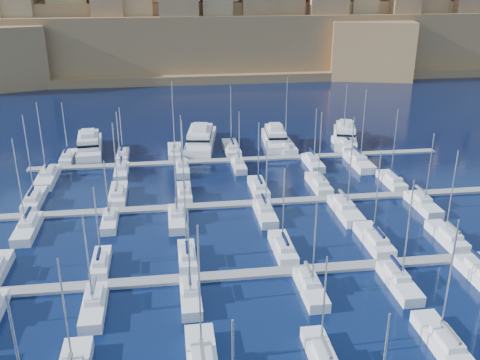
{
  "coord_description": "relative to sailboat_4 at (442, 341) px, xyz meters",
  "views": [
    {
      "loc": [
        -14.59,
        -70.46,
        36.47
      ],
      "look_at": [
        -3.75,
        6.0,
        6.06
      ],
      "focal_mm": 40.0,
      "sensor_mm": 36.0,
      "label": 1
    }
  ],
  "objects": [
    {
      "name": "ground",
      "position": [
        -12.48,
        28.58,
        -0.75
      ],
      "size": [
        600.0,
        600.0,
        0.0
      ],
      "primitive_type": "plane",
      "color": "black",
      "rests_on": "ground"
    },
    {
      "name": "pontoon_mid_near",
      "position": [
        -12.48,
        16.58,
        -0.55
      ],
      "size": [
        84.0,
        2.0,
        0.4
      ],
      "primitive_type": "cube",
      "color": "slate",
      "rests_on": "ground"
    },
    {
      "name": "pontoon_mid_far",
      "position": [
        -12.48,
        38.58,
        -0.55
      ],
      "size": [
        84.0,
        2.0,
        0.4
      ],
      "primitive_type": "cube",
      "color": "slate",
      "rests_on": "ground"
    },
    {
      "name": "pontoon_far",
      "position": [
        -12.48,
        60.58,
        -0.55
      ],
      "size": [
        84.0,
        2.0,
        0.4
      ],
      "primitive_type": "cube",
      "color": "slate",
      "rests_on": "ground"
    },
    {
      "name": "sailboat_3",
      "position": [
        -12.96,
        -0.51,
        -0.03
      ],
      "size": [
        2.41,
        8.03,
        12.01
      ],
      "color": "silver",
      "rests_on": "ground"
    },
    {
      "name": "sailboat_4",
      "position": [
        0.0,
        0.0,
        0.0
      ],
      "size": [
        2.72,
        9.07,
        14.67
      ],
      "color": "silver",
      "rests_on": "ground"
    },
    {
      "name": "sailboat_13",
      "position": [
        -36.55,
        21.18,
        -0.04
      ],
      "size": [
        2.22,
        7.4,
        11.56
      ],
      "color": "silver",
      "rests_on": "ground"
    },
    {
      "name": "sailboat_14",
      "position": [
        -25.27,
        21.32,
        -0.02
      ],
      "size": [
        2.31,
        7.68,
        12.97
      ],
      "color": "silver",
      "rests_on": "ground"
    },
    {
      "name": "sailboat_15",
      "position": [
        -12.04,
        21.8,
        -0.02
      ],
      "size": [
        2.6,
        8.67,
        12.51
      ],
      "color": "silver",
      "rests_on": "ground"
    },
    {
      "name": "sailboat_16",
      "position": [
        1.29,
        22.25,
        -0.0
      ],
      "size": [
        2.87,
        9.58,
        13.97
      ],
      "color": "silver",
      "rests_on": "ground"
    },
    {
      "name": "sailboat_17",
      "position": [
        12.12,
        21.82,
        -0.01
      ],
      "size": [
        2.61,
        8.7,
        13.89
      ],
      "color": "silver",
      "rests_on": "ground"
    },
    {
      "name": "sailboat_19",
      "position": [
        -36.34,
        11.39,
        -0.02
      ],
      "size": [
        2.58,
        8.59,
        12.84
      ],
      "color": "silver",
      "rests_on": "ground"
    },
    {
      "name": "sailboat_20",
      "position": [
        -25.33,
        11.75,
        -0.03
      ],
      "size": [
        2.36,
        7.86,
        12.45
      ],
      "color": "silver",
      "rests_on": "ground"
    },
    {
      "name": "sailboat_21",
      "position": [
        -10.89,
        11.49,
        -0.02
      ],
      "size": [
        2.52,
        8.39,
        12.79
      ],
      "color": "silver",
      "rests_on": "ground"
    },
    {
      "name": "sailboat_22",
      "position": [
        0.24,
        11.3,
        -0.0
      ],
      "size": [
        2.63,
        8.78,
        14.7
      ],
      "color": "silver",
      "rests_on": "ground"
    },
    {
      "name": "sailboat_24",
      "position": [
        -49.67,
        43.98,
        0.01
      ],
      "size": [
        2.71,
        9.03,
        15.44
      ],
      "color": "silver",
      "rests_on": "ground"
    },
    {
      "name": "sailboat_25",
      "position": [
        -35.91,
        44.17,
        -0.01
      ],
      "size": [
        2.83,
        9.42,
        13.56
      ],
      "color": "silver",
      "rests_on": "ground"
    },
    {
      "name": "sailboat_26",
      "position": [
        -24.66,
        43.45,
        -0.01
      ],
      "size": [
        2.38,
        7.94,
        13.71
      ],
      "color": "silver",
      "rests_on": "ground"
    },
    {
      "name": "sailboat_27",
      "position": [
        -11.6,
        43.89,
        -0.02
      ],
      "size": [
        2.65,
        8.84,
        12.72
      ],
      "color": "silver",
      "rests_on": "ground"
    },
    {
      "name": "sailboat_28",
      "position": [
        -0.59,
        44.07,
        -0.0
      ],
      "size": [
        2.76,
        9.21,
        14.1
      ],
      "color": "silver",
      "rests_on": "ground"
    },
    {
      "name": "sailboat_29",
      "position": [
        13.0,
        43.76,
        -0.01
      ],
      "size": [
        2.57,
        8.58,
        14.18
      ],
      "color": "silver",
      "rests_on": "ground"
    },
    {
      "name": "sailboat_30",
      "position": [
        -48.34,
        32.97,
        0.01
      ],
      "size": [
        2.84,
        9.45,
        15.11
      ],
      "color": "silver",
      "rests_on": "ground"
    },
    {
      "name": "sailboat_31",
      "position": [
        -36.44,
        33.93,
        -0.05
      ],
      "size": [
        2.25,
        7.5,
        10.92
      ],
      "color": "silver",
      "rests_on": "ground"
    },
    {
      "name": "sailboat_32",
      "position": [
        -26.23,
        33.26,
        -0.02
      ],
      "size": [
        2.66,
        8.86,
        13.07
      ],
      "color": "silver",
      "rests_on": "ground"
    },
    {
      "name": "sailboat_33",
      "position": [
        -12.4,
        33.32,
        -0.02
      ],
      "size": [
        2.62,
        8.75,
        13.14
      ],
      "color": "silver",
      "rests_on": "ground"
    },
    {
      "name": "sailboat_34",
      "position": [
        0.54,
        32.6,
        0.02
      ],
      "size": [
        3.06,
        10.21,
        16.49
      ],
      "color": "silver",
      "rests_on": "ground"
    },
    {
      "name": "sailboat_35",
      "position": [
        13.87,
        33.12,
        -0.01
      ],
      "size": [
        2.75,
        9.15,
        13.24
      ],
      "color": "silver",
      "rests_on": "ground"
    },
    {
      "name": "sailboat_36",
      "position": [
        -47.5,
        65.46,
        -0.03
      ],
      "size": [
        2.39,
        7.97,
        12.37
      ],
      "color": "silver",
      "rests_on": "ground"
    },
    {
      "name": "sailboat_37",
      "position": [
        -36.42,
        65.27,
        -0.04
      ],
      "size": [
        2.28,
        7.59,
        11.03
      ],
      "color": "silver",
      "rests_on": "ground"
    },
    {
      "name": "sailboat_38",
      "position": [
        -25.68,
        66.13,
        0.01
      ],
      "size": [
        2.8,
        9.33,
        15.79
      ],
      "color": "silver",
      "rests_on": "ground"
    },
    {
      "name": "sailboat_39",
      "position": [
        -13.54,
        66.64,
        0.01
      ],
      "size": [
        3.11,
        10.36,
        14.46
      ],
      "color": "silver",
      "rests_on": "ground"
    },
    {
      "name": "sailboat_40",
      "position": [
        -1.57,
        66.59,
        0.02
      ],
      "size": [
        3.08,
        10.28,
        16.01
      ],
      "color": "silver",
      "rests_on": "ground"
    },
    {
      "name": "sailboat_41",
      "position": [
        11.32,
        66.09,
        -0.0
      ],
      "size": [
        2.78,
        9.26,
        14.21
      ],
      "color": "silver",
      "rests_on": "ground"
    },
    {
      "name": "sailboat_42",
      "position": [
        -49.43,
        54.36,
        0.02
      ],
      "size": [
        3.21,
        10.69,
        15.34
      ],
      "color": "silver",
      "rests_on": "ground"
    },
    {
      "name": "sailboat_43",
      "position": [
        -36.07,
        55.56,
        -0.02
      ],
      "size": [
        2.47,
        8.24,
        12.75
      ],
      "color": "silver",
      "rests_on": "ground"
    },
    {
      "name": "sailboat_44",
      "position": [
        -24.49,
        55.62,
        -0.03
      ],
      "size": [
        2.44,
        8.13,
        11.72
      ],
      "color": "silver",
      "rests_on": "ground"
    },
    {
      "name": "sailboat_45",
      "position": [
        -13.44,
        55.91,
        -0.03
      ],
      "size": [
        2.26,
        7.53,
        11.92
      ],
      "color": "silver",
      "rests_on": "ground"
    },
    {
      "name": "sailboat_46",
      "position": [
        1.43,
        55.35,
        -0.03
      ],
      "size": [
        2.6,
        8.67,
        12.18
      ],
      "color": "silver",
      "rests_on": "ground"
    },
    {
      "name": "sailboat_47",
      "position": [
        10.62,
        54.38,
        0.02
      ],
      "size": [
        3.2,
        10.66,
        15.84
      ],
      "color": "silver",
      "rests_on": "ground"
    },
    {
      "name": "motor_yacht_a",
      "position": [
        -43.64,
        69.97,
        0.98
      ],
      "size": [
        6.37,
        16.79,
        5.25
      ],
      "color": "silver",
      "rests_on": "ground"
    },
    {
      "name": "motor_yacht_b",
      "position": [
        -19.84,
        71.17,
        0.98
      ],
      "size": [
        8.6,
        19.58,
        5.25
      ],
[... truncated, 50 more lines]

